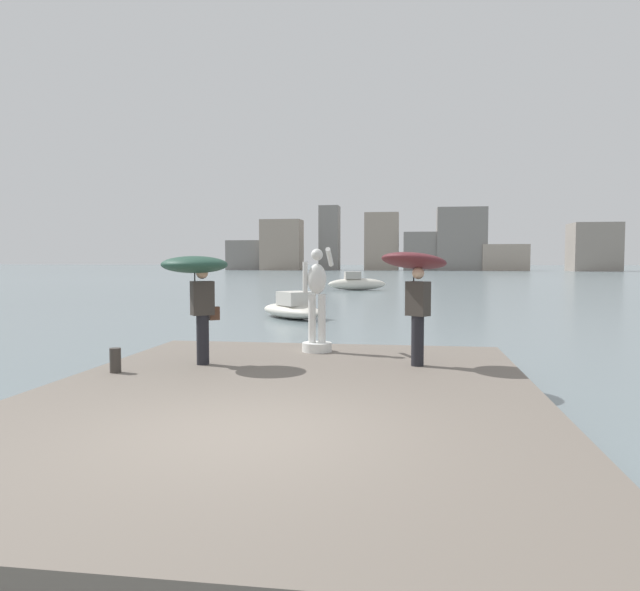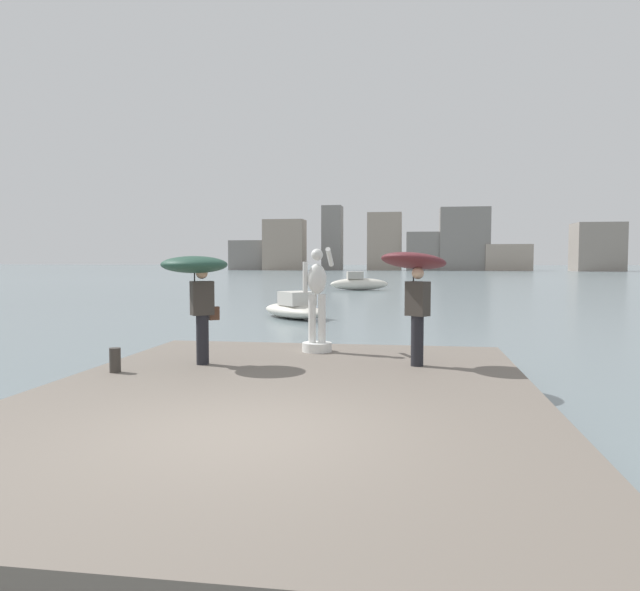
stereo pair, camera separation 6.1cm
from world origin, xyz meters
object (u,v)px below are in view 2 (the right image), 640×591
mooring_bollard (115,360)px  statue_white_figure (317,308)px  onlooker_left (196,275)px  onlooker_right (414,273)px  boat_near (294,309)px  boat_mid (359,283)px

mooring_bollard → statue_white_figure: bearing=42.7°
onlooker_left → mooring_bollard: size_ratio=4.76×
statue_white_figure → onlooker_left: 2.69m
statue_white_figure → onlooker_right: statue_white_figure is taller
onlooker_left → boat_near: 12.65m
onlooker_right → boat_mid: onlooker_right is taller
onlooker_left → mooring_bollard: onlooker_left is taller
boat_near → boat_mid: 21.36m
statue_white_figure → onlooker_left: statue_white_figure is taller
onlooker_left → mooring_bollard: (-1.08, -0.92, -1.39)m
onlooker_left → onlooker_right: onlooker_right is taller
statue_white_figure → onlooker_left: size_ratio=1.09×
statue_white_figure → mooring_bollard: statue_white_figure is taller
mooring_bollard → boat_near: 13.46m
onlooker_left → onlooker_right: 3.84m
mooring_bollard → onlooker_right: bearing=16.4°
boat_mid → boat_near: bearing=-91.7°
onlooker_right → statue_white_figure: bearing=146.4°
onlooker_right → boat_mid: size_ratio=0.47×
onlooker_left → statue_white_figure: bearing=43.9°
statue_white_figure → boat_mid: 32.15m
mooring_bollard → boat_near: boat_near is taller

